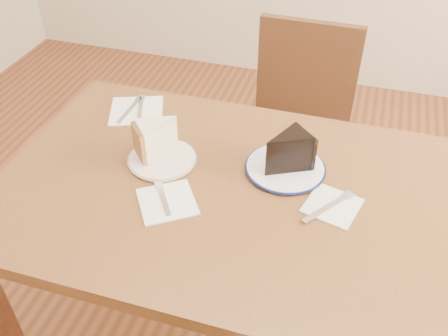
% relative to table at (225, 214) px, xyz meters
% --- Properties ---
extents(table, '(1.20, 0.80, 0.75)m').
position_rel_table_xyz_m(table, '(0.00, 0.00, 0.00)').
color(table, '#4B2B14').
rests_on(table, ground).
extents(chair_far, '(0.45, 0.45, 0.90)m').
position_rel_table_xyz_m(chair_far, '(0.09, 0.63, -0.15)').
color(chair_far, '#361D10').
rests_on(chair_far, ground).
extents(plate_cream, '(0.18, 0.18, 0.01)m').
position_rel_table_xyz_m(plate_cream, '(-0.20, 0.05, 0.10)').
color(plate_cream, white).
rests_on(plate_cream, table).
extents(plate_navy, '(0.21, 0.21, 0.01)m').
position_rel_table_xyz_m(plate_navy, '(0.14, 0.12, 0.10)').
color(plate_navy, white).
rests_on(plate_navy, table).
extents(carrot_cake, '(0.13, 0.13, 0.09)m').
position_rel_table_xyz_m(carrot_cake, '(-0.21, 0.08, 0.16)').
color(carrot_cake, '#FAF0CF').
rests_on(carrot_cake, plate_cream).
extents(chocolate_cake, '(0.14, 0.15, 0.10)m').
position_rel_table_xyz_m(chocolate_cake, '(0.13, 0.10, 0.16)').
color(chocolate_cake, black).
rests_on(chocolate_cake, plate_navy).
extents(napkin_cream, '(0.19, 0.19, 0.00)m').
position_rel_table_xyz_m(napkin_cream, '(-0.12, -0.10, 0.10)').
color(napkin_cream, white).
rests_on(napkin_cream, table).
extents(napkin_navy, '(0.15, 0.15, 0.00)m').
position_rel_table_xyz_m(napkin_navy, '(0.28, 0.01, 0.10)').
color(napkin_navy, white).
rests_on(napkin_navy, table).
extents(napkin_spare, '(0.21, 0.21, 0.00)m').
position_rel_table_xyz_m(napkin_spare, '(-0.37, 0.26, 0.10)').
color(napkin_spare, white).
rests_on(napkin_spare, table).
extents(fork_cream, '(0.09, 0.12, 0.00)m').
position_rel_table_xyz_m(fork_cream, '(-0.13, -0.09, 0.10)').
color(fork_cream, silver).
rests_on(fork_cream, napkin_cream).
extents(knife_navy, '(0.11, 0.15, 0.00)m').
position_rel_table_xyz_m(knife_navy, '(0.27, -0.00, 0.10)').
color(knife_navy, silver).
rests_on(knife_navy, napkin_navy).
extents(fork_spare, '(0.06, 0.14, 0.00)m').
position_rel_table_xyz_m(fork_spare, '(-0.37, 0.28, 0.10)').
color(fork_spare, silver).
rests_on(fork_spare, napkin_spare).
extents(knife_spare, '(0.02, 0.16, 0.00)m').
position_rel_table_xyz_m(knife_spare, '(-0.39, 0.25, 0.10)').
color(knife_spare, silver).
rests_on(knife_spare, napkin_spare).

